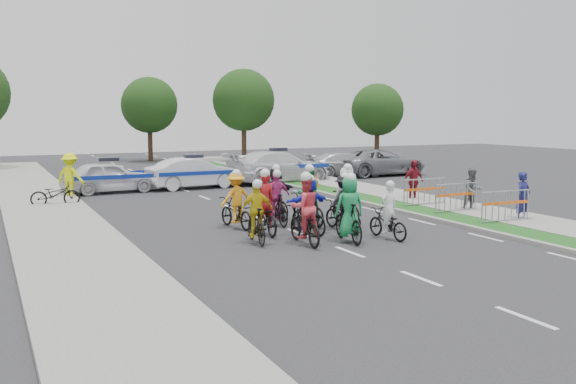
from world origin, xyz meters
name	(u,v)px	position (x,y,z in m)	size (l,w,h in m)	color
ground	(350,252)	(0.00, 0.00, 0.00)	(90.00, 90.00, 0.00)	#28282B
curb_right	(399,211)	(5.10, 5.00, 0.06)	(0.20, 60.00, 0.12)	gray
grass_strip	(415,210)	(5.80, 5.00, 0.06)	(1.20, 60.00, 0.11)	#1A4817
sidewalk_right	(453,206)	(7.60, 5.00, 0.07)	(2.40, 60.00, 0.13)	gray
sidewalk_left	(65,237)	(-6.50, 5.00, 0.07)	(3.00, 60.00, 0.13)	gray
rider_0	(388,219)	(1.91, 1.08, 0.57)	(0.71, 1.71, 1.70)	black
rider_1	(349,215)	(0.65, 1.14, 0.76)	(0.89, 1.93, 1.97)	black
rider_2	(304,218)	(-0.60, 1.43, 0.75)	(0.89, 2.03, 2.03)	black
rider_3	(257,219)	(-1.75, 2.10, 0.70)	(0.95, 1.76, 1.81)	black
rider_4	(343,208)	(1.46, 2.83, 0.70)	(1.06, 1.83, 1.80)	black
rider_5	(309,209)	(0.18, 2.67, 0.76)	(1.49, 1.77, 1.81)	black
rider_6	(264,213)	(-1.01, 3.29, 0.65)	(0.77, 1.97, 1.97)	black
rider_7	(346,201)	(2.05, 3.65, 0.77)	(0.87, 1.93, 2.00)	black
rider_8	(308,202)	(0.91, 4.13, 0.73)	(0.85, 1.97, 1.98)	black
rider_9	(276,204)	(-0.04, 4.52, 0.70)	(0.92, 1.74, 1.82)	black
rider_10	(236,205)	(-1.41, 4.57, 0.73)	(1.12, 1.91, 1.87)	black
rider_11	(275,196)	(0.39, 5.54, 0.79)	(1.54, 1.83, 1.89)	black
police_car_0	(109,177)	(-3.34, 15.57, 0.72)	(1.71, 4.24, 1.44)	silver
police_car_1	(194,173)	(0.65, 15.56, 0.74)	(1.56, 4.46, 1.47)	silver
police_car_2	(278,167)	(5.35, 16.02, 0.83)	(2.32, 5.71, 1.66)	silver
civilian_sedan	(346,164)	(10.28, 17.50, 0.68)	(1.91, 4.70, 1.36)	#B1B2B6
civilian_suv	(380,162)	(12.39, 17.12, 0.76)	(2.51, 5.45, 1.52)	gray
spectator_0	(523,197)	(7.66, 1.59, 0.84)	(0.61, 0.40, 1.67)	navy
spectator_1	(473,190)	(7.56, 3.90, 0.81)	(0.79, 0.61, 1.62)	slate
spectator_2	(413,181)	(7.43, 7.29, 0.84)	(0.99, 0.41, 1.69)	maroon
marshal_hiviz	(70,176)	(-5.18, 14.33, 0.96)	(1.25, 0.72, 1.93)	#EDFF0D
barrier_0	(505,208)	(6.70, 1.39, 0.56)	(2.00, 0.50, 1.12)	#A5A8AD
barrier_1	(456,199)	(6.70, 3.78, 0.56)	(2.00, 0.50, 1.12)	#A5A8AD
barrier_2	(424,193)	(6.70, 5.61, 0.56)	(2.00, 0.50, 1.12)	#A5A8AD
cone_0	(345,196)	(4.35, 7.60, 0.34)	(0.40, 0.40, 0.70)	#F24C0C
cone_1	(316,182)	(5.81, 12.72, 0.34)	(0.40, 0.40, 0.70)	#F24C0C
parked_bike	(55,194)	(-6.03, 12.05, 0.48)	(0.64, 1.83, 0.96)	black
tree_1	(244,100)	(9.00, 30.00, 4.54)	(4.55, 4.55, 6.82)	#382619
tree_2	(377,110)	(18.00, 26.00, 3.83)	(3.85, 3.85, 5.77)	#382619
tree_4	(149,105)	(3.00, 34.00, 4.19)	(4.20, 4.20, 6.30)	#382619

